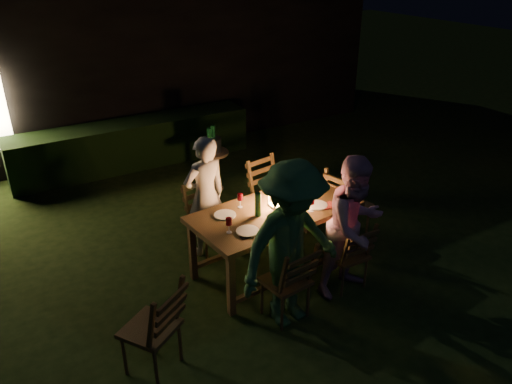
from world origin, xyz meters
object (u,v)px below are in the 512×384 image
chair_near_left (286,293)px  bottle_table (258,204)px  chair_far_right (271,209)px  person_house_side (205,197)px  chair_spare (154,342)px  ice_bucket (212,145)px  chair_end (347,216)px  bottle_bucket_b (213,140)px  bottle_bucket_a (210,143)px  lantern (276,194)px  chair_near_right (347,266)px  chair_far_left (209,232)px  side_table (212,156)px  dining_table (275,215)px  person_opp_right (355,227)px  person_opp_left (291,246)px

chair_near_left → bottle_table: 1.03m
chair_far_right → person_house_side: 1.10m
chair_spare → ice_bucket: 3.77m
chair_near_left → person_house_side: 1.66m
chair_end → bottle_bucket_b: (-0.87, 2.20, 0.53)m
chair_near_left → bottle_bucket_a: bottle_bucket_a is taller
person_house_side → lantern: bearing=123.0°
ice_bucket → lantern: bearing=-96.6°
chair_near_right → chair_end: 1.09m
chair_far_left → ice_bucket: chair_far_left is taller
chair_near_left → bottle_table: bottle_table is taller
chair_far_left → bottle_table: 1.04m
chair_far_left → bottle_bucket_b: (0.88, 1.60, 0.56)m
chair_near_right → bottle_bucket_b: (-0.17, 3.04, 0.58)m
lantern → bottle_bucket_b: lantern is taller
chair_near_right → side_table: size_ratio=1.30×
chair_near_right → bottle_bucket_b: size_ratio=2.82×
ice_bucket → chair_end: bearing=-66.9°
dining_table → chair_near_left: chair_near_left is taller
chair_end → bottle_table: size_ratio=3.78×
person_opp_right → bottle_table: person_opp_right is taller
dining_table → chair_far_left: 1.00m
ice_bucket → bottle_bucket_a: 0.08m
person_opp_left → side_table: (0.67, 3.14, -0.29)m
person_opp_left → lantern: bearing=60.1°
chair_spare → bottle_bucket_b: bearing=22.1°
bottle_bucket_a → bottle_table: bearing=-102.4°
chair_near_left → person_opp_left: size_ratio=0.54×
dining_table → lantern: (0.04, 0.05, 0.24)m
bottle_bucket_b → chair_far_left: bearing=-118.7°
chair_end → ice_bucket: size_ratio=3.53×
chair_end → bottle_bucket_b: size_ratio=3.31×
dining_table → bottle_bucket_a: 2.26m
person_opp_left → side_table: 3.22m
person_house_side → person_opp_right: person_opp_right is taller
person_opp_right → bottle_bucket_b: person_opp_right is taller
dining_table → chair_near_left: 1.00m
chair_end → dining_table: bearing=-97.9°
chair_near_right → chair_far_left: chair_far_left is taller
chair_far_right → bottle_table: bottle_table is taller
chair_near_right → ice_bucket: (-0.22, 3.00, 0.53)m
chair_far_left → person_house_side: person_house_side is taller
chair_spare → lantern: lantern is taller
dining_table → chair_far_right: bearing=54.6°
chair_near_left → lantern: bearing=58.1°
chair_near_left → person_opp_left: person_opp_left is taller
person_opp_left → bottle_table: 0.85m
side_table → chair_far_right: bearing=-83.4°
bottle_table → chair_spare: bearing=-153.7°
chair_near_right → chair_far_left: size_ratio=0.93×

